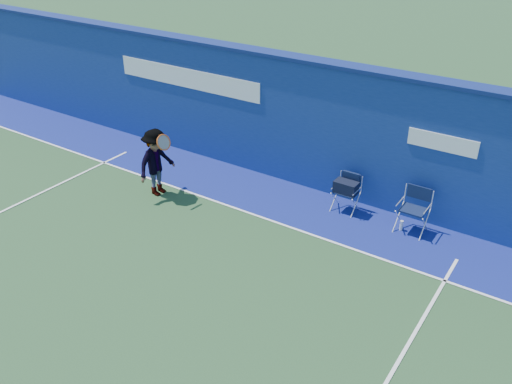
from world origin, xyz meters
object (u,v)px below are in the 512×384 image
Objects in this scene: directors_chair_left at (346,196)px; water_bottle at (401,226)px; directors_chair_right at (412,219)px; tennis_player at (157,162)px.

directors_chair_left is 3.78× the size of water_bottle.
tennis_player is at bearing -162.79° from directors_chair_right.
tennis_player is (-4.01, -1.71, 0.45)m from directors_chair_left.
water_bottle is 0.14× the size of tennis_player.
water_bottle is 5.64m from tennis_player.
directors_chair_left is 0.90× the size of directors_chair_right.
directors_chair_left is 4.39m from tennis_player.
directors_chair_right is at bearing -0.06° from directors_chair_left.
tennis_player reaches higher than directors_chair_left.
tennis_player reaches higher than water_bottle.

